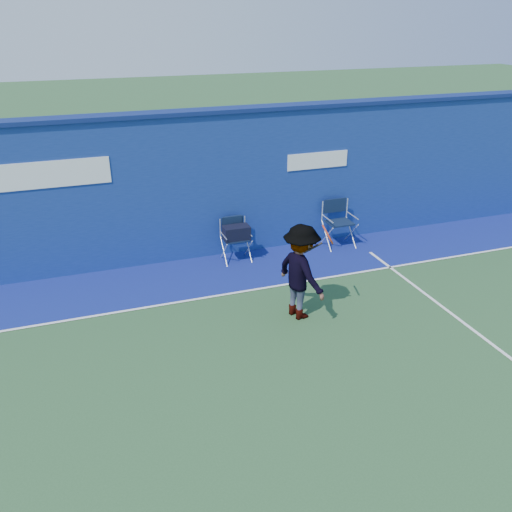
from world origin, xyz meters
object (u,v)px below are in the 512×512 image
object	(u,v)px
tennis_player	(301,272)
directors_chair_right	(339,232)
directors_chair_left	(236,243)
water_bottle	(304,249)

from	to	relation	value
tennis_player	directors_chair_right	bearing A→B (deg)	51.08
directors_chair_left	water_bottle	xyz separation A→B (m)	(1.50, -0.14, -0.28)
water_bottle	tennis_player	xyz separation A→B (m)	(-1.14, -2.39, 0.73)
water_bottle	directors_chair_left	bearing A→B (deg)	174.58
directors_chair_right	water_bottle	xyz separation A→B (m)	(-0.90, -0.14, -0.21)
directors_chair_left	tennis_player	size ratio (longest dim) A/B	0.55
directors_chair_left	tennis_player	bearing A→B (deg)	-81.91
tennis_player	directors_chair_left	bearing A→B (deg)	98.09
tennis_player	water_bottle	bearing A→B (deg)	64.50
directors_chair_right	water_bottle	world-z (taller)	directors_chair_right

